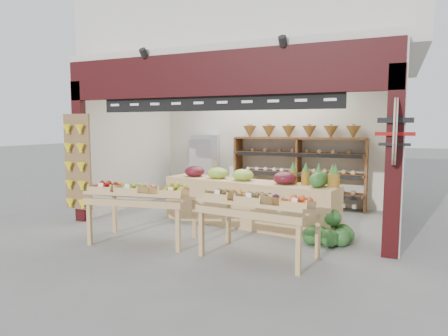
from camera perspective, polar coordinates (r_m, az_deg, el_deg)
ground at (r=7.69m, az=1.50°, el=-7.71°), size 60.00×60.00×0.00m
shop_structure at (r=9.23m, az=5.48°, el=19.12°), size 6.36×5.12×5.40m
banana_board at (r=7.99m, az=-20.31°, el=0.55°), size 0.60×0.15×1.80m
gift_sign at (r=5.80m, az=23.24°, el=4.80°), size 0.04×0.93×0.92m
back_shelving at (r=9.14m, az=10.59°, el=1.81°), size 2.96×0.49×1.83m
refrigerator at (r=9.85m, az=-2.56°, el=0.07°), size 0.78×0.78×1.61m
cardboard_stack at (r=8.51m, az=-3.77°, el=-4.83°), size 1.00×0.72×0.62m
mid_counter at (r=7.33m, az=3.29°, el=-4.74°), size 3.39×1.21×1.05m
display_table_left at (r=6.46m, az=-12.25°, el=-3.48°), size 1.68×1.10×1.00m
display_table_right at (r=5.59m, az=4.64°, el=-4.89°), size 1.65×1.07×0.99m
watermelon_pile at (r=6.51m, az=14.70°, el=-8.69°), size 0.76×0.71×0.54m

